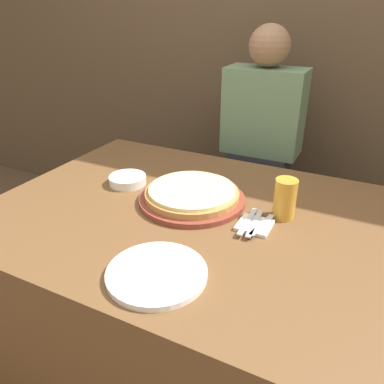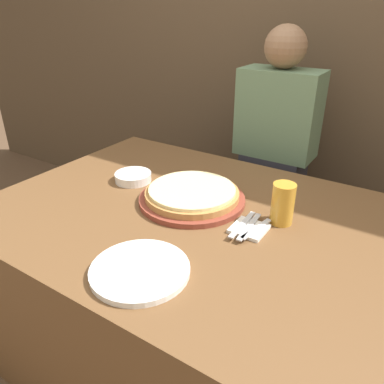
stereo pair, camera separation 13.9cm
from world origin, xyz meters
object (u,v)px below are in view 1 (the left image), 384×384
beer_glass (285,197)px  spoon (262,225)px  pizza_on_board (192,195)px  dinner_plate (157,273)px  diner_person (260,160)px  side_bowl (128,180)px  fork (248,221)px  dinner_knife (255,223)px

beer_glass → spoon: size_ratio=0.91×
pizza_on_board → beer_glass: (0.34, 0.04, 0.05)m
dinner_plate → diner_person: 1.12m
dinner_plate → diner_person: bearing=92.5°
pizza_on_board → side_bowl: size_ratio=2.62×
pizza_on_board → diner_person: size_ratio=0.31×
pizza_on_board → beer_glass: 0.34m
side_bowl → fork: (0.55, -0.09, -0.00)m
fork → diner_person: size_ratio=0.14×
dinner_plate → diner_person: diner_person is taller
spoon → diner_person: 0.80m
dinner_plate → fork: 0.39m
side_bowl → diner_person: diner_person is taller
diner_person → spoon: bearing=-72.8°
fork → diner_person: 0.78m
side_bowl → fork: bearing=-8.9°
fork → side_bowl: bearing=171.1°
fork → diner_person: diner_person is taller
pizza_on_board → spoon: pizza_on_board is taller
side_bowl → spoon: size_ratio=0.96×
side_bowl → beer_glass: bearing=1.7°
pizza_on_board → dinner_plate: 0.44m
diner_person → side_bowl: bearing=-118.7°
side_bowl → dinner_knife: (0.58, -0.09, -0.00)m
beer_glass → fork: bearing=-131.7°
pizza_on_board → fork: size_ratio=2.15×
fork → dinner_plate: bearing=-110.4°
dinner_plate → diner_person: (-0.05, 1.12, -0.08)m
dinner_plate → beer_glass: bearing=64.0°
side_bowl → spoon: 0.61m
pizza_on_board → dinner_knife: pizza_on_board is taller
side_bowl → diner_person: size_ratio=0.12×
beer_glass → side_bowl: size_ratio=0.94×
pizza_on_board → diner_person: bearing=85.1°
pizza_on_board → beer_glass: size_ratio=2.78×
pizza_on_board → dinner_plate: pizza_on_board is taller
beer_glass → side_bowl: 0.65m
fork → spoon: size_ratio=1.17×
fork → dinner_knife: size_ratio=1.00×
beer_glass → fork: 0.15m
diner_person → dinner_plate: bearing=-87.5°
beer_glass → spoon: (-0.04, -0.10, -0.06)m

